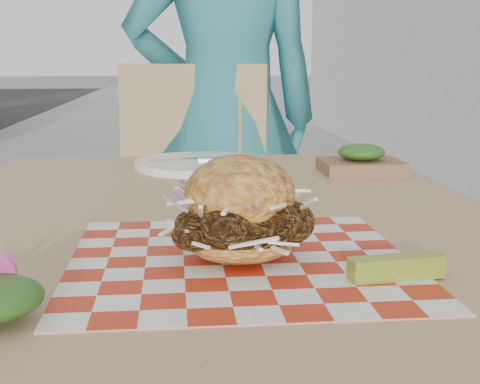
{
  "coord_description": "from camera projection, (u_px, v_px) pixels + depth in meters",
  "views": [
    {
      "loc": [
        -0.09,
        -1.11,
        0.96
      ],
      "look_at": [
        -0.02,
        -0.43,
        0.82
      ],
      "focal_mm": 50.0,
      "sensor_mm": 36.0,
      "label": 1
    }
  ],
  "objects": [
    {
      "name": "kraft_tray",
      "position": [
        361.0,
        161.0,
        1.27
      ],
      "size": [
        0.15,
        0.12,
        0.06
      ],
      "color": "brown",
      "rests_on": "patio_table"
    },
    {
      "name": "patio_table",
      "position": [
        217.0,
        273.0,
        0.92
      ],
      "size": [
        0.8,
        1.2,
        0.75
      ],
      "color": "tan",
      "rests_on": "ground"
    },
    {
      "name": "sandwich",
      "position": [
        240.0,
        214.0,
        0.7
      ],
      "size": [
        0.16,
        0.16,
        0.18
      ],
      "color": "gold",
      "rests_on": "paper_liner"
    },
    {
      "name": "paper_liner",
      "position": [
        240.0,
        260.0,
        0.71
      ],
      "size": [
        0.36,
        0.36,
        0.0
      ],
      "primitive_type": "cube",
      "color": "red",
      "rests_on": "patio_table"
    },
    {
      "name": "patio_chair",
      "position": [
        204.0,
        211.0,
        1.84
      ],
      "size": [
        0.51,
        0.52,
        0.95
      ],
      "rotation": [
        0.0,
        0.0,
        -0.24
      ],
      "color": "tan",
      "rests_on": "ground"
    },
    {
      "name": "pickle_spear",
      "position": [
        396.0,
        267.0,
        0.65
      ],
      "size": [
        0.1,
        0.03,
        0.02
      ],
      "primitive_type": "cube",
      "rotation": [
        0.0,
        0.0,
        0.14
      ],
      "color": "#9EA02E",
      "rests_on": "paper_liner"
    },
    {
      "name": "diner",
      "position": [
        226.0,
        119.0,
        1.93
      ],
      "size": [
        0.62,
        0.45,
        1.59
      ],
      "primitive_type": "imported",
      "rotation": [
        0.0,
        0.0,
        3.26
      ],
      "color": "#2A767A",
      "rests_on": "ground"
    },
    {
      "name": "place_setting",
      "position": [
        202.0,
        164.0,
        1.33
      ],
      "size": [
        0.27,
        0.27,
        0.02
      ],
      "color": "white",
      "rests_on": "patio_table"
    }
  ]
}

